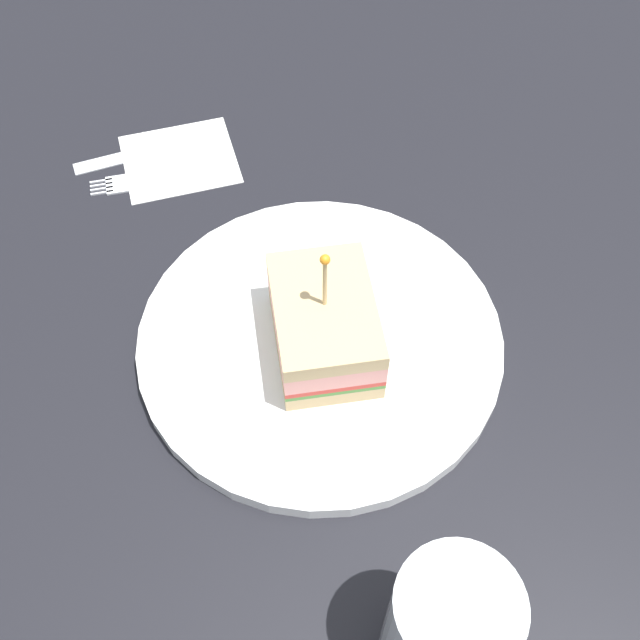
# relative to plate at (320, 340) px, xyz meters

# --- Properties ---
(ground_plane) EXTENTS (1.12, 1.12, 0.02)m
(ground_plane) POSITION_rel_plate_xyz_m (0.00, 0.00, -0.02)
(ground_plane) COLOR black
(plate) EXTENTS (0.28, 0.28, 0.01)m
(plate) POSITION_rel_plate_xyz_m (0.00, 0.00, 0.00)
(plate) COLOR white
(plate) RESTS_ON ground_plane
(sandwich_half_center) EXTENTS (0.11, 0.09, 0.10)m
(sandwich_half_center) POSITION_rel_plate_xyz_m (-0.01, 0.00, 0.03)
(sandwich_half_center) COLOR tan
(sandwich_half_center) RESTS_ON plate
(drink_glass) EXTENTS (0.07, 0.07, 0.11)m
(drink_glass) POSITION_rel_plate_xyz_m (-0.23, 0.01, 0.04)
(drink_glass) COLOR silver
(drink_glass) RESTS_ON ground_plane
(napkin) EXTENTS (0.10, 0.11, 0.00)m
(napkin) POSITION_rel_plate_xyz_m (0.24, 0.05, -0.01)
(napkin) COLOR white
(napkin) RESTS_ON ground_plane
(fork) EXTENTS (0.03, 0.12, 0.00)m
(fork) POSITION_rel_plate_xyz_m (0.22, 0.09, -0.00)
(fork) COLOR silver
(fork) RESTS_ON ground_plane
(knife) EXTENTS (0.02, 0.14, 0.00)m
(knife) POSITION_rel_plate_xyz_m (0.25, 0.09, -0.00)
(knife) COLOR silver
(knife) RESTS_ON ground_plane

